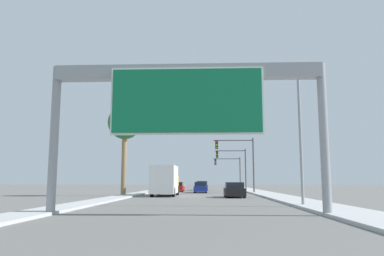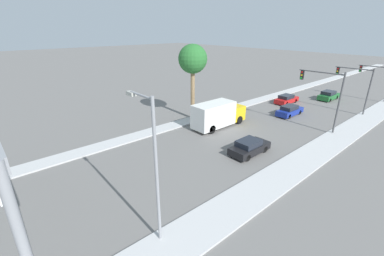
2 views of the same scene
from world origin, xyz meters
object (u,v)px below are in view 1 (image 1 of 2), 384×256
(palm_tree_background, at_px, (125,124))
(traffic_light_near_intersection, at_px, (241,156))
(sign_gantry, at_px, (187,96))
(car_near_right, at_px, (202,186))
(car_near_left, at_px, (234,190))
(traffic_light_mid_block, at_px, (236,162))
(car_mid_right, at_px, (201,188))
(traffic_light_far_intersection, at_px, (231,167))
(truck_box_primary, at_px, (165,181))
(street_lamp_right, at_px, (296,127))
(car_mid_center, at_px, (177,187))

(palm_tree_background, bearing_deg, traffic_light_near_intersection, 33.33)
(sign_gantry, xyz_separation_m, car_near_right, (0.00, 45.02, -4.92))
(car_near_left, bearing_deg, traffic_light_mid_block, 85.32)
(car_mid_right, height_order, traffic_light_far_intersection, traffic_light_far_intersection)
(car_mid_right, bearing_deg, traffic_light_far_intersection, 73.80)
(traffic_light_far_intersection, bearing_deg, car_near_left, -92.98)
(sign_gantry, bearing_deg, truck_box_primary, 99.14)
(truck_box_primary, relative_size, traffic_light_far_intersection, 1.28)
(palm_tree_background, relative_size, street_lamp_right, 1.13)
(car_mid_right, distance_m, car_near_left, 14.09)
(car_near_right, distance_m, truck_box_primary, 23.54)
(car_mid_center, distance_m, traffic_light_mid_block, 9.80)
(traffic_light_mid_block, distance_m, traffic_light_far_intersection, 10.01)
(truck_box_primary, xyz_separation_m, traffic_light_far_intersection, (8.63, 28.38, 2.37))
(car_near_left, xyz_separation_m, truck_box_primary, (-7.00, 2.92, 0.90))
(car_mid_center, distance_m, truck_box_primary, 16.01)
(palm_tree_background, bearing_deg, car_mid_center, 74.96)
(car_near_right, relative_size, truck_box_primary, 0.60)
(car_mid_right, height_order, street_lamp_right, street_lamp_right)
(truck_box_primary, relative_size, street_lamp_right, 0.87)
(traffic_light_mid_block, xyz_separation_m, traffic_light_far_intersection, (-0.12, 10.00, -0.41))
(car_near_right, distance_m, traffic_light_near_intersection, 16.27)
(traffic_light_far_intersection, bearing_deg, car_mid_center, -124.84)
(truck_box_primary, xyz_separation_m, traffic_light_near_intersection, (8.71, 8.38, 3.14))
(traffic_light_near_intersection, distance_m, traffic_light_mid_block, 10.01)
(car_near_left, relative_size, truck_box_primary, 0.59)
(car_mid_right, bearing_deg, traffic_light_mid_block, 55.56)
(truck_box_primary, height_order, traffic_light_near_intersection, traffic_light_near_intersection)
(sign_gantry, xyz_separation_m, traffic_light_mid_block, (5.24, 40.13, -1.27))
(traffic_light_near_intersection, distance_m, traffic_light_far_intersection, 20.01)
(traffic_light_near_intersection, bearing_deg, car_near_right, 109.28)
(sign_gantry, relative_size, palm_tree_background, 1.39)
(car_mid_right, bearing_deg, car_near_left, -75.61)
(car_mid_right, height_order, traffic_light_near_intersection, traffic_light_near_intersection)
(sign_gantry, height_order, street_lamp_right, street_lamp_right)
(car_near_right, xyz_separation_m, car_near_left, (3.50, -26.18, -0.03))
(car_mid_center, relative_size, traffic_light_mid_block, 0.70)
(car_mid_center, height_order, traffic_light_far_intersection, traffic_light_far_intersection)
(traffic_light_near_intersection, bearing_deg, sign_gantry, -99.80)
(car_mid_center, distance_m, car_near_right, 8.08)
(car_near_right, relative_size, traffic_light_near_intersection, 0.63)
(truck_box_primary, height_order, traffic_light_far_intersection, traffic_light_far_intersection)
(car_near_right, height_order, palm_tree_background, palm_tree_background)
(palm_tree_background, bearing_deg, traffic_light_mid_block, 54.83)
(car_near_right, bearing_deg, traffic_light_far_intersection, 44.92)
(car_near_left, xyz_separation_m, traffic_light_mid_block, (1.74, 21.30, 3.68))
(car_mid_right, relative_size, car_near_left, 1.05)
(sign_gantry, relative_size, street_lamp_right, 1.57)
(car_near_left, bearing_deg, car_mid_center, 110.32)
(car_near_right, xyz_separation_m, traffic_light_near_intersection, (5.21, -14.89, 4.01))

